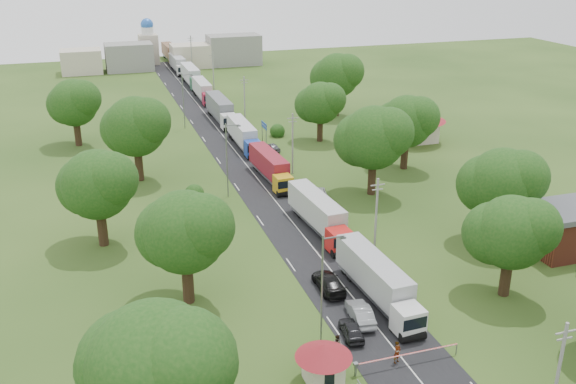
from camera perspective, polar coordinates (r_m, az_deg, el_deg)
name	(u,v)px	position (r m, az deg, el deg)	size (l,w,h in m)	color
ground	(304,237)	(73.80, 1.46, -4.02)	(260.00, 260.00, 0.00)	#274316
road	(258,180)	(91.43, -2.68, 1.11)	(8.00, 200.00, 0.04)	black
boom_barrier	(392,358)	(53.07, 9.24, -14.40)	(9.22, 0.35, 1.18)	slate
guard_booth	(324,359)	(50.29, 3.18, -14.59)	(4.40, 4.40, 3.45)	beige
info_sign	(264,129)	(105.57, -2.14, 5.64)	(0.12, 3.10, 4.10)	slate
pole_0	(557,379)	(47.68, 22.81, -15.04)	(1.60, 0.24, 9.00)	gray
pole_1	(376,217)	(67.94, 7.84, -2.22)	(1.60, 0.24, 9.00)	gray
pole_2	(293,143)	(92.34, 0.41, 4.41)	(1.60, 0.24, 9.00)	gray
pole_3	(245,100)	(118.34, -3.89, 8.18)	(1.60, 0.24, 9.00)	gray
pole_4	(213,72)	(145.09, -6.66, 10.55)	(1.60, 0.24, 9.00)	gray
pole_5	(191,52)	(172.23, -8.58, 12.17)	(1.60, 0.24, 9.00)	gray
lamp_0	(324,285)	(52.95, 3.20, -8.22)	(2.03, 0.22, 10.00)	slate
lamp_1	(228,157)	(83.82, -5.36, 3.15)	(2.03, 0.22, 10.00)	slate
lamp_2	(184,98)	(117.04, -9.22, 8.24)	(2.03, 0.22, 10.00)	slate
tree_2	(511,232)	(62.97, 19.20, -3.35)	(8.00, 8.00, 10.10)	#382616
tree_3	(502,182)	(73.52, 18.48, 0.83)	(8.80, 8.80, 11.07)	#382616
tree_4	(373,137)	(84.49, 7.58, 4.84)	(9.60, 9.60, 12.05)	#382616
tree_5	(406,121)	(95.46, 10.46, 6.21)	(8.80, 8.80, 11.07)	#382616
tree_6	(320,103)	(107.77, 2.87, 7.93)	(8.00, 8.00, 10.10)	#382616
tree_7	(337,75)	(124.39, 4.36, 10.31)	(9.60, 9.60, 12.05)	#382616
tree_9	(155,366)	(40.78, -11.73, -14.90)	(9.60, 9.60, 12.05)	#382616
tree_10	(184,231)	(58.81, -9.21, -3.47)	(8.80, 8.80, 11.07)	#382616
tree_11	(97,184)	(72.25, -16.61, 0.69)	(8.80, 8.80, 11.07)	#382616
tree_12	(135,126)	(91.38, -13.41, 5.71)	(9.60, 9.60, 12.05)	#382616
tree_13	(74,103)	(110.73, -18.51, 7.55)	(8.80, 8.80, 11.07)	#382616
house_brick	(567,229)	(75.86, 23.58, -3.00)	(8.60, 6.60, 5.20)	maroon
house_cream	(414,120)	(110.15, 11.17, 6.26)	(10.08, 10.08, 5.80)	beige
distant_town	(170,55)	(176.60, -10.42, 11.89)	(52.00, 8.00, 8.00)	gray
church	(148,44)	(183.63, -12.30, 12.72)	(5.00, 5.00, 12.30)	beige
truck_0	(378,280)	(61.09, 7.97, -7.78)	(2.98, 14.37, 3.97)	silver
truck_1	(319,214)	(74.64, 2.79, -1.95)	(3.26, 14.49, 4.00)	red
truck_2	(271,167)	(90.58, -1.55, 2.28)	(2.94, 13.70, 3.78)	gold
truck_3	(243,135)	(105.74, -4.00, 5.11)	(2.51, 14.26, 3.95)	#1B3EA3
truck_4	(221,109)	(121.74, -6.01, 7.33)	(2.77, 15.56, 4.31)	white
truck_5	(203,90)	(139.39, -7.57, 8.97)	(2.48, 14.07, 3.90)	#A71936
truck_6	(191,76)	(154.53, -8.60, 10.20)	(2.65, 15.28, 4.24)	#215939
truck_7	(178,64)	(171.10, -9.75, 11.17)	(2.70, 14.34, 3.97)	silver
truck_8	(170,52)	(188.79, -10.43, 12.12)	(3.00, 15.46, 4.28)	olive
car_lane_front	(351,330)	(56.38, 5.66, -12.10)	(1.57, 3.89, 1.33)	black
car_lane_mid	(360,313)	(58.45, 6.45, -10.67)	(1.65, 4.73, 1.56)	gray
car_lane_rear	(329,283)	(62.94, 3.65, -8.04)	(2.22, 5.46, 1.58)	black
car_verge_near	(318,194)	(84.20, 2.66, -0.18)	(2.42, 5.25, 1.46)	#B4B4B4
car_verge_far	(272,147)	(103.57, -1.47, 3.99)	(1.60, 3.99, 1.36)	#54585C
pedestrian_near	(397,353)	(53.66, 9.67, -13.89)	(0.70, 0.46, 1.91)	gray
pedestrian_booth	(338,345)	(54.05, 4.43, -13.43)	(0.85, 0.66, 1.74)	gray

